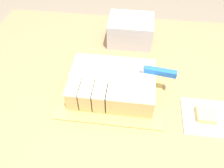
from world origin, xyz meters
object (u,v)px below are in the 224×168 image
cake_board (112,92)px  cake (113,84)px  brownie (206,115)px  storage_box (131,30)px  knife (149,70)px

cake_board → cake: 0.05m
cake → cake_board: bearing=-146.6°
cake_board → cake: (0.00, 0.00, 0.05)m
cake → brownie: (0.34, -0.08, -0.03)m
storage_box → cake_board: bearing=-97.5°
cake_board → cake: size_ratio=1.26×
cake_board → brownie: (0.35, -0.08, 0.01)m
cake_board → cake: cake is taller
cake → knife: bearing=15.0°
cake → storage_box: (0.04, 0.35, 0.01)m
storage_box → cake: bearing=-97.2°
cake → brownie: bearing=-12.6°
cake_board → cake: bearing=33.4°
knife → storage_box: storage_box is taller
knife → storage_box: (-0.09, 0.31, -0.04)m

